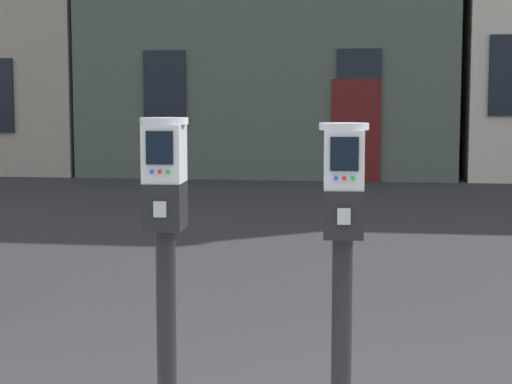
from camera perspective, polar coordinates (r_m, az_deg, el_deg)
parking_meter_near_kerb at (r=3.84m, az=-6.13°, el=-1.59°), size 0.23×0.26×1.42m
parking_meter_twin_adjacent at (r=3.72m, az=5.87°, el=-2.05°), size 0.23×0.26×1.40m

